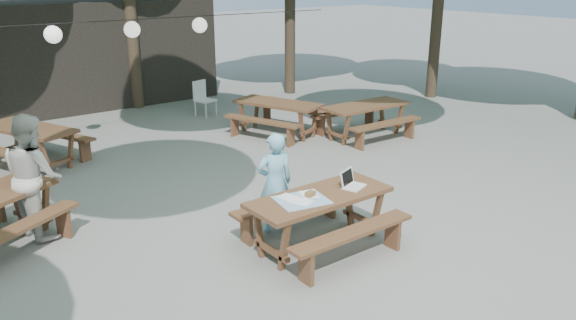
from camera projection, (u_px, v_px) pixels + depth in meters
The scene contains 12 objects.
ground at pixel (323, 231), 8.11m from camera, with size 80.00×80.00×0.00m, color slate.
pavilion at pixel (96, 51), 15.87m from camera, with size 6.00×3.00×2.80m, color black.
main_picnic_table at pixel (319, 220), 7.56m from camera, with size 2.00×1.58×0.75m.
picnic_table_ne at pixel (365, 120), 12.58m from camera, with size 2.02×1.64×0.75m.
picnic_table_far_w at pixel (30, 145), 10.79m from camera, with size 2.19×2.36×0.75m.
picnic_table_far_e at pixel (278, 118), 12.81m from camera, with size 2.15×2.33×0.75m.
woman at pixel (275, 183), 7.93m from camera, with size 0.53×0.35×1.46m, color #74B6D4.
second_person at pixel (34, 176), 7.77m from camera, with size 0.85×0.67×1.76m, color beige.
plastic_chair at pixel (205, 106), 14.48m from camera, with size 0.55×0.55×0.90m.
laptop at pixel (351, 182), 7.71m from camera, with size 0.40×0.36×0.24m.
tabletop_clutter at pixel (303, 199), 7.29m from camera, with size 0.75×0.67×0.08m.
paper_lanterns at pixel (133, 29), 11.76m from camera, with size 9.00×0.34×0.38m.
Camera 1 is at (-4.85, -5.55, 3.58)m, focal length 35.00 mm.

